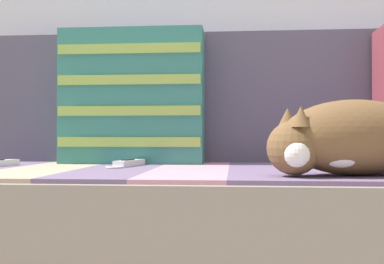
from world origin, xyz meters
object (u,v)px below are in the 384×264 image
(sleeping_cat, at_px, (349,139))
(game_remote_near, at_px, (128,163))
(throw_pillow_striped, at_px, (133,97))
(couch, at_px, (303,232))

(sleeping_cat, distance_m, game_remote_near, 0.64)
(throw_pillow_striped, bearing_deg, sleeping_cat, -37.25)
(couch, bearing_deg, game_remote_near, 174.24)
(game_remote_near, bearing_deg, sleeping_cat, -27.28)
(couch, bearing_deg, throw_pillow_striped, 158.49)
(couch, height_order, sleeping_cat, sleeping_cat)
(throw_pillow_striped, bearing_deg, game_remote_near, -82.55)
(couch, bearing_deg, sleeping_cat, -74.20)
(sleeping_cat, bearing_deg, game_remote_near, 152.72)
(couch, xyz_separation_m, sleeping_cat, (0.07, -0.24, 0.26))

